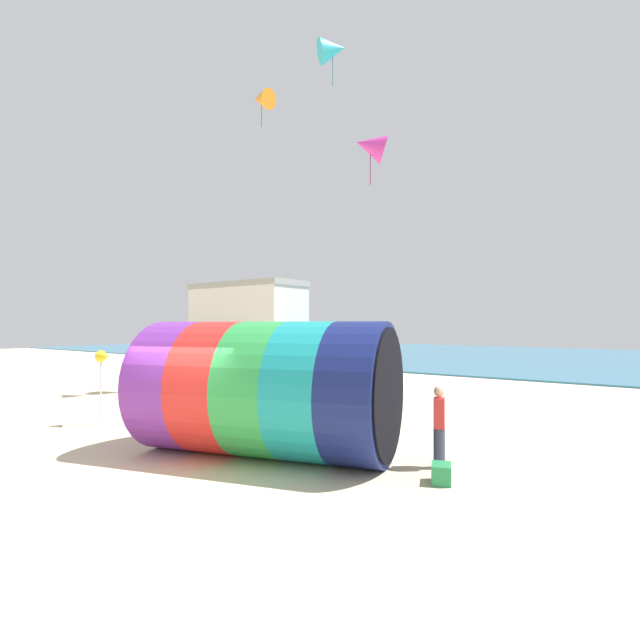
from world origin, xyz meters
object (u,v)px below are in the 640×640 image
Objects in this scene: kite_magenta_delta at (370,146)px; beach_flag at (104,359)px; giant_inflatable_tube at (267,389)px; kite_cyan_delta at (333,50)px; kite_orange_delta at (262,99)px; cooler_box at (441,474)px; kite_handler at (439,426)px.

kite_magenta_delta reaches higher than beach_flag.
kite_cyan_delta reaches higher than giant_inflatable_tube.
kite_magenta_delta is at bearing -0.40° from kite_orange_delta.
kite_cyan_delta is 4.53× the size of cooler_box.
beach_flag is at bearing -80.74° from kite_orange_delta.
kite_orange_delta is 3.36× the size of cooler_box.
kite_magenta_delta reaches higher than cooler_box.
cooler_box is at bearing 6.55° from beach_flag.
beach_flag reaches higher than kite_handler.
kite_orange_delta is at bearing 179.60° from kite_magenta_delta.
kite_cyan_delta is 7.69m from kite_magenta_delta.
kite_handler is 17.14m from kite_orange_delta.
kite_magenta_delta is (-5.28, 5.70, 8.64)m from kite_handler.
kite_magenta_delta is at bearing 60.86° from beach_flag.
giant_inflatable_tube is 2.85× the size of beach_flag.
giant_inflatable_tube is 10.93m from kite_magenta_delta.
beach_flag is at bearing -92.87° from kite_cyan_delta.
kite_handler is 1.23m from cooler_box.
kite_handler is at bearing -47.16° from kite_magenta_delta.
cooler_box is (0.46, -0.91, -0.69)m from kite_handler.
giant_inflatable_tube is at bearing -156.09° from kite_handler.
cooler_box is at bearing -49.02° from kite_magenta_delta.
kite_handler is at bearing -43.11° from kite_cyan_delta.
kite_cyan_delta is 1.06× the size of beach_flag.
giant_inflatable_tube is at bearing -170.90° from cooler_box.
cooler_box is at bearing -30.38° from kite_orange_delta.
beach_flag is 10.29m from cooler_box.
kite_cyan_delta reaches higher than kite_magenta_delta.
beach_flag is (-4.33, -7.76, -7.55)m from kite_magenta_delta.
kite_cyan_delta reaches higher than kite_orange_delta.
giant_inflatable_tube is 4.21m from cooler_box.
kite_orange_delta is at bearing 99.26° from beach_flag.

